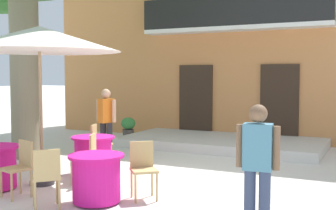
% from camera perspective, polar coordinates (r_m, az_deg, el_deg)
% --- Properties ---
extents(ground_plane, '(120.00, 120.00, 0.00)m').
position_cam_1_polar(ground_plane, '(8.65, 1.09, -9.29)').
color(ground_plane, silver).
extents(building_facade, '(13.00, 5.09, 7.50)m').
position_cam_1_polar(building_facade, '(15.24, 11.26, 10.51)').
color(building_facade, '#CC844C').
rests_on(building_facade, ground).
extents(entrance_step_platform, '(5.44, 2.64, 0.25)m').
position_cam_1_polar(entrance_step_platform, '(12.11, 7.04, -4.92)').
color(entrance_step_platform, silver).
rests_on(entrance_step_platform, ground).
extents(cafe_chair_near_tree_0, '(0.50, 0.50, 0.91)m').
position_cam_1_polar(cafe_chair_near_tree_0, '(7.51, -18.86, -7.41)').
color(cafe_chair_near_tree_0, tan).
rests_on(cafe_chair_near_tree_0, ground).
extents(cafe_table_middle, '(0.86, 0.86, 0.76)m').
position_cam_1_polar(cafe_table_middle, '(6.87, -9.39, -9.46)').
color(cafe_table_middle, '#DB1984').
rests_on(cafe_table_middle, ground).
extents(cafe_chair_middle_0, '(0.57, 0.57, 0.91)m').
position_cam_1_polar(cafe_chair_middle_0, '(6.67, -15.69, -8.75)').
color(cafe_chair_middle_0, tan).
rests_on(cafe_chair_middle_0, ground).
extents(cafe_chair_middle_1, '(0.56, 0.56, 0.91)m').
position_cam_1_polar(cafe_chair_middle_1, '(7.03, -3.31, -7.97)').
color(cafe_chair_middle_1, tan).
rests_on(cafe_chair_middle_1, ground).
extents(cafe_table_front, '(0.86, 0.86, 0.76)m').
position_cam_1_polar(cafe_table_front, '(8.86, -9.82, -6.45)').
color(cafe_table_front, '#DB1984').
rests_on(cafe_table_front, ground).
extents(cafe_chair_front_0, '(0.52, 0.52, 0.91)m').
position_cam_1_polar(cafe_chair_front_0, '(8.10, -10.57, -6.44)').
color(cafe_chair_front_0, tan).
rests_on(cafe_chair_front_0, ground).
extents(cafe_chair_front_1, '(0.52, 0.52, 0.91)m').
position_cam_1_polar(cafe_chair_front_1, '(9.57, -9.11, -4.84)').
color(cafe_chair_front_1, tan).
rests_on(cafe_chair_front_1, ground).
extents(cafe_umbrella, '(2.90, 2.90, 2.85)m').
position_cam_1_polar(cafe_umbrella, '(8.10, -16.55, 8.25)').
color(cafe_umbrella, '#997A56').
rests_on(cafe_umbrella, ground).
extents(ground_planter_left, '(0.45, 0.45, 0.68)m').
position_cam_1_polar(ground_planter_left, '(13.48, -5.25, -2.91)').
color(ground_planter_left, '#47423D').
rests_on(ground_planter_left, ground).
extents(pedestrian_near_entrance, '(0.53, 0.26, 1.63)m').
position_cam_1_polar(pedestrian_near_entrance, '(5.35, 11.69, -7.53)').
color(pedestrian_near_entrance, '#384260').
rests_on(pedestrian_near_entrance, ground).
extents(pedestrian_by_tree, '(0.53, 0.40, 1.66)m').
position_cam_1_polar(pedestrian_by_tree, '(10.27, -8.14, -1.93)').
color(pedestrian_by_tree, '#232328').
rests_on(pedestrian_by_tree, ground).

